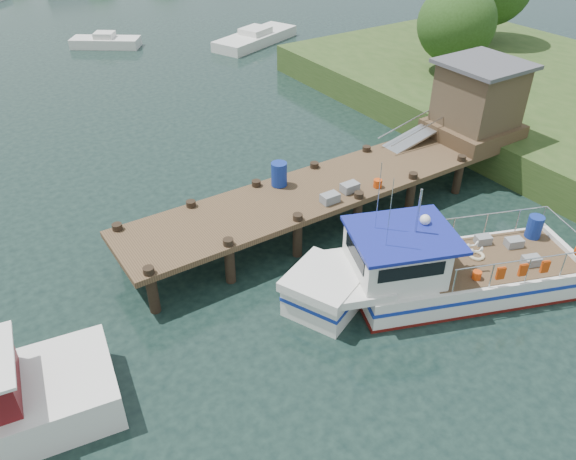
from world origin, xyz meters
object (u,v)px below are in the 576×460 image
moored_c (255,38)px  dock (430,131)px  lobster_boat (428,273)px  moored_b (106,42)px

moored_c → dock: bearing=-113.5°
lobster_boat → dock: bearing=66.9°
lobster_boat → moored_c: 27.27m
dock → moored_b: size_ratio=3.62×
lobster_boat → moored_c: (9.15, 25.68, -0.41)m
dock → moored_c: 21.15m
moored_c → lobster_boat: bearing=-121.3°
dock → moored_b: 25.89m
lobster_boat → moored_b: (0.17, 30.45, -0.43)m
dock → moored_c: (4.29, 20.63, -1.85)m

